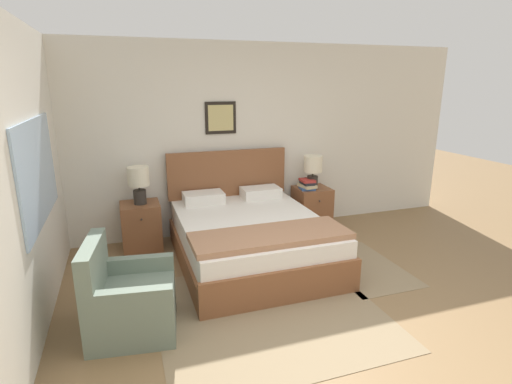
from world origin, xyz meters
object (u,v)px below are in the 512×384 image
at_px(bed, 250,237).
at_px(armchair, 128,301).
at_px(table_lamp_near_window, 139,181).
at_px(nightstand_near_window, 141,226).
at_px(table_lamp_by_door, 313,168).
at_px(nightstand_by_door, 312,208).

xyz_separation_m(bed, armchair, (-1.42, -0.99, -0.02)).
bearing_deg(bed, table_lamp_near_window, 146.42).
height_order(bed, nightstand_near_window, bed).
bearing_deg(nightstand_near_window, armchair, -96.78).
distance_m(nightstand_near_window, table_lamp_by_door, 2.48).
xyz_separation_m(bed, nightstand_near_window, (-1.21, 0.80, -0.00)).
height_order(table_lamp_near_window, table_lamp_by_door, same).
bearing_deg(armchair, nightstand_near_window, -178.96).
distance_m(nightstand_near_window, table_lamp_near_window, 0.60).
height_order(nightstand_by_door, table_lamp_near_window, table_lamp_near_window).
distance_m(armchair, nightstand_near_window, 1.81).
relative_size(armchair, nightstand_by_door, 1.38).
bearing_deg(nightstand_by_door, table_lamp_by_door, -132.24).
height_order(armchair, table_lamp_near_window, table_lamp_near_window).
bearing_deg(nightstand_by_door, armchair, -145.62).
distance_m(bed, nightstand_by_door, 1.45).
height_order(armchair, nightstand_by_door, armchair).
height_order(bed, table_lamp_near_window, bed).
bearing_deg(table_lamp_near_window, nightstand_near_window, 140.64).
xyz_separation_m(armchair, table_lamp_near_window, (0.22, 1.79, 0.62)).
bearing_deg(table_lamp_by_door, table_lamp_near_window, 180.00).
bearing_deg(armchair, table_lamp_by_door, 132.16).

